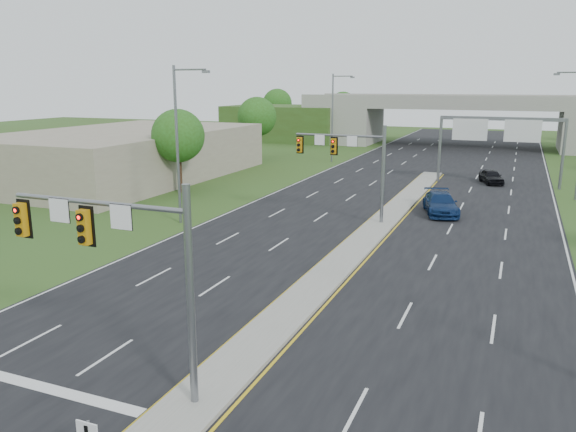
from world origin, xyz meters
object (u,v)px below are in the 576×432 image
at_px(overpass, 462,124).
at_px(car_far_c, 491,176).
at_px(signal_mast_far, 352,157).
at_px(sign_gantry, 499,132).
at_px(car_far_b, 441,203).
at_px(signal_mast_near, 124,253).

bearing_deg(overpass, car_far_c, -79.55).
distance_m(signal_mast_far, sign_gantry, 21.91).
bearing_deg(car_far_b, car_far_c, 63.95).
relative_size(signal_mast_far, car_far_b, 1.26).
xyz_separation_m(sign_gantry, car_far_b, (-3.25, -14.88, -4.41)).
height_order(signal_mast_near, signal_mast_far, same).
height_order(sign_gantry, car_far_c, sign_gantry).
height_order(signal_mast_far, car_far_c, signal_mast_far).
height_order(overpass, car_far_c, overpass).
bearing_deg(signal_mast_far, overpass, 87.65).
bearing_deg(overpass, car_far_b, -86.07).
height_order(signal_mast_near, car_far_c, signal_mast_near).
bearing_deg(car_far_c, signal_mast_near, -120.15).
distance_m(overpass, car_far_b, 50.16).
relative_size(signal_mast_far, car_far_c, 1.70).
distance_m(overpass, car_far_c, 34.83).
height_order(sign_gantry, overpass, overpass).
bearing_deg(car_far_b, signal_mast_far, -153.87).
xyz_separation_m(overpass, car_far_c, (6.30, -34.14, -2.83)).
distance_m(signal_mast_far, car_far_b, 8.59).
relative_size(sign_gantry, car_far_c, 2.81).
xyz_separation_m(overpass, car_far_b, (3.43, -49.96, -2.73)).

